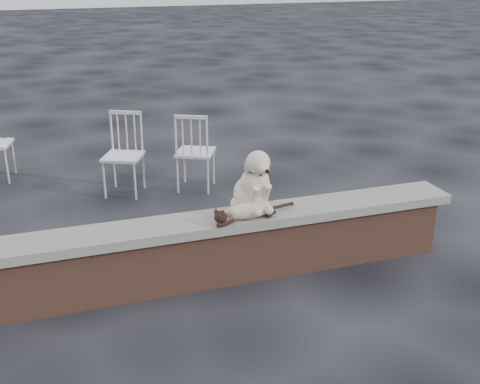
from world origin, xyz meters
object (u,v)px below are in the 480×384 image
object	(u,v)px
chair_c	(195,151)
cat	(248,210)
dog	(251,179)
chair_d	(123,155)

from	to	relation	value
chair_c	cat	bearing A→B (deg)	112.94
dog	cat	world-z (taller)	dog
cat	chair_c	world-z (taller)	chair_c
chair_c	chair_d	size ratio (longest dim) A/B	1.00
dog	chair_d	size ratio (longest dim) A/B	0.61
dog	cat	xyz separation A→B (m)	(-0.08, -0.15, -0.21)
cat	dog	bearing A→B (deg)	54.17
chair_d	dog	bearing A→B (deg)	-45.17
chair_c	chair_d	xyz separation A→B (m)	(-0.83, 0.11, 0.00)
dog	cat	size ratio (longest dim) A/B	0.63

